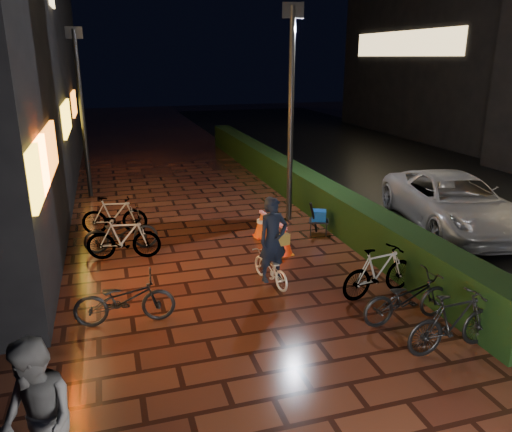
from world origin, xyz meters
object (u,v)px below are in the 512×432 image
object	(u,v)px
cyclist	(272,253)
traffic_barrier	(272,232)
cart_assembly	(318,217)
van	(453,202)
bystander_person	(37,421)

from	to	relation	value
cyclist	traffic_barrier	bearing A→B (deg)	71.07
cyclist	cart_assembly	size ratio (longest dim) A/B	1.97
van	traffic_barrier	bearing A→B (deg)	-170.45
van	cyclist	bearing A→B (deg)	-150.06
cyclist	bystander_person	bearing A→B (deg)	-133.16
cyclist	cart_assembly	distance (m)	3.19
cyclist	cart_assembly	xyz separation A→B (m)	(2.06, 2.42, -0.20)
traffic_barrier	van	bearing A→B (deg)	-1.58
van	cart_assembly	xyz separation A→B (m)	(-3.59, 0.50, -0.23)
bystander_person	cart_assembly	bearing A→B (deg)	110.23
bystander_person	cart_assembly	xyz separation A→B (m)	(5.87, 6.49, -0.42)
cart_assembly	van	bearing A→B (deg)	-7.93
cart_assembly	traffic_barrier	bearing A→B (deg)	-164.93
bystander_person	cyclist	xyz separation A→B (m)	(3.81, 4.06, -0.22)
bystander_person	traffic_barrier	world-z (taller)	bystander_person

